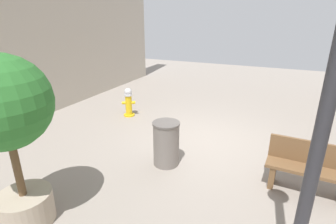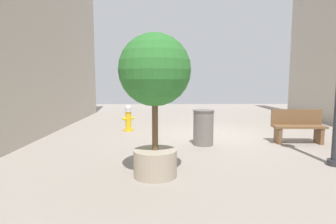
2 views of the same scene
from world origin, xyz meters
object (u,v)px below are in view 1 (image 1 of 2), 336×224
Objects in this scene: planter_tree at (5,118)px; trash_bin at (166,143)px; fire_hydrant at (129,102)px; street_lamp at (330,94)px; bench_near at (309,168)px.

planter_tree is 3.01m from trash_bin.
fire_hydrant is 3.18m from trash_bin.
street_lamp is at bearing 140.17° from fire_hydrant.
trash_bin is (-1.24, -2.45, -1.25)m from planter_tree.
fire_hydrant is at bearing -76.57° from planter_tree.
street_lamp is at bearing 143.03° from trash_bin.
street_lamp is at bearing 83.52° from bench_near.
fire_hydrant is at bearing -42.64° from trash_bin.
fire_hydrant is at bearing -39.83° from street_lamp.
planter_tree is at bearing 103.43° from fire_hydrant.
street_lamp is (0.24, 2.08, 1.89)m from bench_near.
street_lamp reaches higher than planter_tree.
bench_near is at bearing -96.48° from street_lamp.
fire_hydrant is 6.57m from street_lamp.
bench_near is 1.49× the size of trash_bin.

